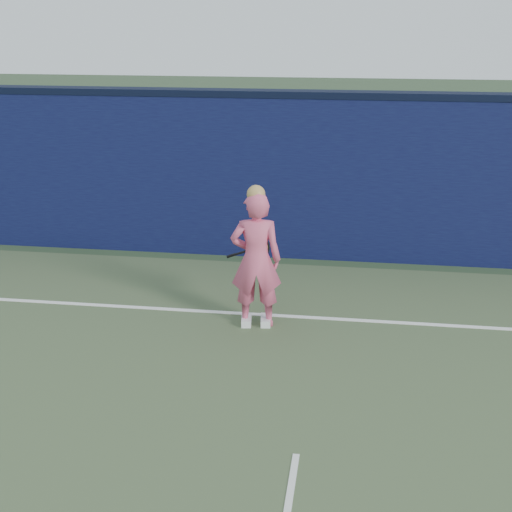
# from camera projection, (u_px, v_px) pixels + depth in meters

# --- Properties ---
(backstop_wall) EXTENTS (24.00, 0.40, 2.50)m
(backstop_wall) POSITION_uv_depth(u_px,v_px,m) (330.00, 180.00, 11.03)
(backstop_wall) COLOR #0B0D34
(backstop_wall) RESTS_ON ground
(wall_cap) EXTENTS (24.00, 0.42, 0.10)m
(wall_cap) POSITION_uv_depth(u_px,v_px,m) (333.00, 94.00, 10.61)
(wall_cap) COLOR black
(wall_cap) RESTS_ON backstop_wall
(player) EXTENTS (0.67, 0.48, 1.79)m
(player) POSITION_uv_depth(u_px,v_px,m) (256.00, 260.00, 8.65)
(player) COLOR #DC557A
(player) RESTS_ON ground
(racket) EXTENTS (0.56, 0.19, 0.30)m
(racket) POSITION_uv_depth(u_px,v_px,m) (257.00, 249.00, 9.09)
(racket) COLOR black
(racket) RESTS_ON ground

